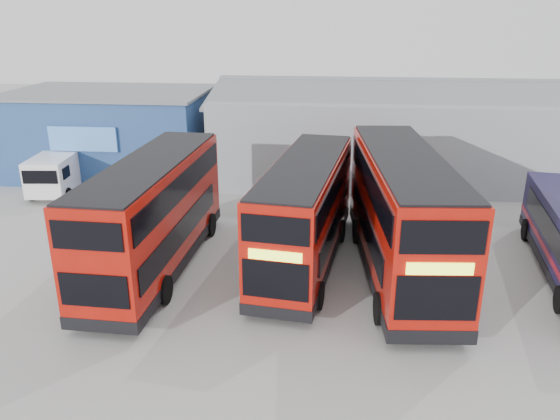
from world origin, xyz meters
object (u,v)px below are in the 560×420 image
object	(u,v)px
office_block	(112,131)
double_decker_left	(154,217)
panel_van	(59,170)
maintenance_shed	(459,131)
double_decker_centre	(305,214)
double_decker_right	(401,216)

from	to	relation	value
office_block	double_decker_left	bearing A→B (deg)	-62.43
double_decker_left	panel_van	bearing A→B (deg)	-44.72
maintenance_shed	double_decker_left	xyz separation A→B (m)	(-14.82, -15.75, -0.38)
double_decker_left	panel_van	xyz separation A→B (m)	(-8.62, 9.28, -0.97)
double_decker_left	panel_van	distance (m)	12.71
double_decker_centre	panel_van	bearing A→B (deg)	158.20
maintenance_shed	panel_van	world-z (taller)	maintenance_shed
panel_van	double_decker_centre	bearing A→B (deg)	-34.63
office_block	double_decker_left	world-z (taller)	office_block
maintenance_shed	double_decker_right	size ratio (longest dim) A/B	2.66
office_block	double_decker_centre	xyz separation A→B (m)	(13.04, -12.67, -0.44)
double_decker_left	double_decker_right	bearing A→B (deg)	-173.79
maintenance_shed	double_decker_left	bearing A→B (deg)	-133.25
double_decker_left	double_decker_right	size ratio (longest dim) A/B	0.93
double_decker_left	office_block	bearing A→B (deg)	-60.05
office_block	panel_van	size ratio (longest dim) A/B	2.32
double_decker_left	double_decker_centre	bearing A→B (deg)	-167.16
double_decker_left	double_decker_right	xyz separation A→B (m)	(9.59, 0.64, 0.15)
maintenance_shed	double_decker_centre	size ratio (longest dim) A/B	2.93
office_block	double_decker_right	xyz separation A→B (m)	(16.77, -13.11, -0.20)
maintenance_shed	double_decker_right	world-z (taller)	maintenance_shed
maintenance_shed	double_decker_left	size ratio (longest dim) A/B	2.85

